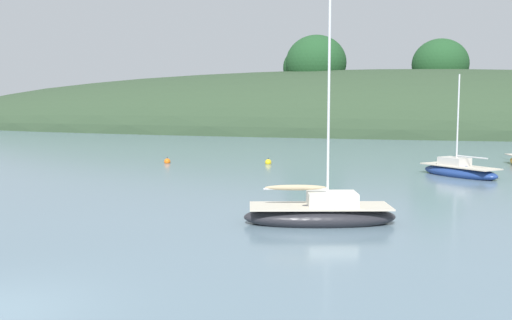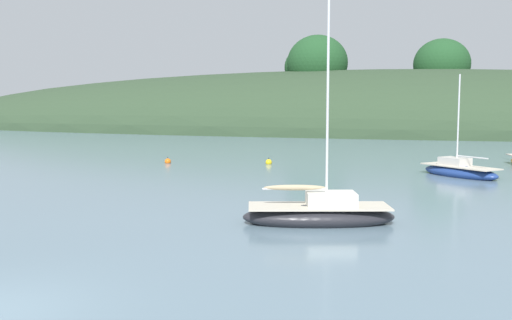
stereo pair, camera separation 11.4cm
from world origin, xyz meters
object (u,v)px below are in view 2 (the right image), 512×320
object	(u,v)px
sailboat_black_sloop	(320,214)
mooring_buoy_inner	(269,162)
sailboat_orange_cutter	(459,171)
mooring_buoy_channel	(168,161)

from	to	relation	value
sailboat_black_sloop	mooring_buoy_inner	xyz separation A→B (m)	(-6.80, 18.30, -0.23)
sailboat_orange_cutter	mooring_buoy_inner	world-z (taller)	sailboat_orange_cutter
mooring_buoy_channel	mooring_buoy_inner	world-z (taller)	same
sailboat_black_sloop	mooring_buoy_inner	bearing A→B (deg)	110.37
mooring_buoy_inner	mooring_buoy_channel	bearing A→B (deg)	-168.21
sailboat_orange_cutter	sailboat_black_sloop	xyz separation A→B (m)	(-5.50, -15.15, 0.04)
sailboat_orange_cutter	mooring_buoy_inner	distance (m)	12.69
sailboat_orange_cutter	sailboat_black_sloop	size ratio (longest dim) A/B	0.75
mooring_buoy_channel	sailboat_orange_cutter	bearing A→B (deg)	-5.06
mooring_buoy_channel	mooring_buoy_inner	xyz separation A→B (m)	(6.93, 1.45, 0.00)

